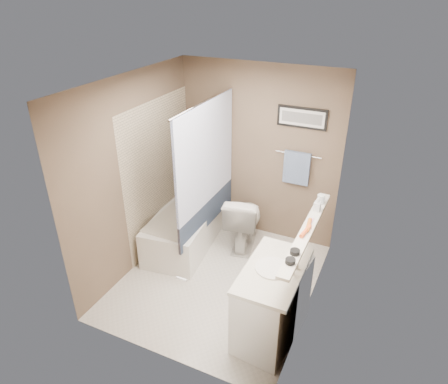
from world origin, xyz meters
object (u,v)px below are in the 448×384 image
at_px(glass_jar, 321,199).
at_px(toilet, 244,220).
at_px(vanity, 272,304).
at_px(candle_bowl_far, 295,252).
at_px(hair_brush_back, 309,225).
at_px(soap_bottle, 317,204).
at_px(candle_bowl_near, 290,261).
at_px(hair_brush_front, 305,231).
at_px(bathtub, 187,227).

bearing_deg(glass_jar, toilet, 158.75).
bearing_deg(toilet, vanity, 111.72).
relative_size(vanity, candle_bowl_far, 10.00).
height_order(toilet, hair_brush_back, hair_brush_back).
relative_size(candle_bowl_far, soap_bottle, 0.61).
bearing_deg(toilet, candle_bowl_near, 113.31).
distance_m(hair_brush_back, soap_bottle, 0.35).
bearing_deg(soap_bottle, hair_brush_front, -90.00).
bearing_deg(bathtub, hair_brush_front, -30.17).
bearing_deg(soap_bottle, bathtub, 170.47).
xyz_separation_m(bathtub, glass_jar, (1.79, -0.13, 0.92)).
bearing_deg(hair_brush_front, toilet, 135.04).
bearing_deg(toilet, hair_brush_front, 124.34).
xyz_separation_m(bathtub, vanity, (1.60, -1.08, 0.15)).
height_order(toilet, soap_bottle, soap_bottle).
relative_size(toilet, vanity, 0.88).
bearing_deg(candle_bowl_near, vanity, 133.59).
distance_m(bathtub, toilet, 0.80).
bearing_deg(hair_brush_back, toilet, 138.47).
distance_m(bathtub, soap_bottle, 2.04).
height_order(toilet, candle_bowl_far, candle_bowl_far).
xyz_separation_m(hair_brush_front, glass_jar, (0.00, 0.64, 0.03)).
distance_m(vanity, soap_bottle, 1.12).
bearing_deg(hair_brush_back, bathtub, 160.08).
bearing_deg(soap_bottle, candle_bowl_far, -90.00).
bearing_deg(glass_jar, vanity, -101.00).
distance_m(candle_bowl_near, hair_brush_back, 0.63).
relative_size(hair_brush_back, glass_jar, 2.20).
xyz_separation_m(bathtub, toilet, (0.74, 0.28, 0.15)).
xyz_separation_m(candle_bowl_far, hair_brush_back, (0.00, 0.48, 0.00)).
height_order(hair_brush_front, hair_brush_back, same).
height_order(candle_bowl_near, hair_brush_front, hair_brush_front).
xyz_separation_m(candle_bowl_near, hair_brush_front, (0.00, 0.51, 0.00)).
bearing_deg(bathtub, glass_jar, -11.00).
distance_m(bathtub, candle_bowl_far, 2.29).
distance_m(bathtub, hair_brush_back, 2.10).
relative_size(vanity, hair_brush_front, 4.09).
bearing_deg(candle_bowl_near, hair_brush_front, 90.00).
distance_m(bathtub, candle_bowl_near, 2.36).
bearing_deg(hair_brush_back, vanity, -113.25).
xyz_separation_m(candle_bowl_far, soap_bottle, (0.00, 0.83, 0.05)).
distance_m(candle_bowl_far, hair_brush_back, 0.48).
bearing_deg(candle_bowl_far, hair_brush_back, 90.00).
bearing_deg(candle_bowl_far, glass_jar, 90.00).
bearing_deg(hair_brush_front, hair_brush_back, 90.00).
bearing_deg(candle_bowl_far, toilet, 126.64).
bearing_deg(hair_brush_front, candle_bowl_far, -90.00).
bearing_deg(vanity, soap_bottle, 82.22).
bearing_deg(candle_bowl_near, toilet, 124.02).
distance_m(vanity, candle_bowl_near, 0.78).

